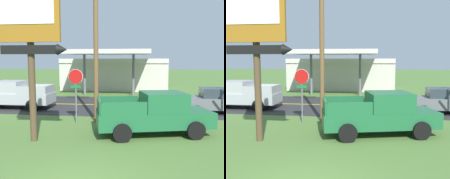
# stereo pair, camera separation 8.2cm
# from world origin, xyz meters

# --- Properties ---
(road_asphalt) EXTENTS (140.00, 8.00, 0.02)m
(road_asphalt) POSITION_xyz_m (0.00, 13.00, 0.01)
(road_asphalt) COLOR #2B2B2D
(road_asphalt) RESTS_ON ground
(road_centre_line) EXTENTS (126.00, 0.20, 0.01)m
(road_centre_line) POSITION_xyz_m (0.00, 13.00, 0.02)
(road_centre_line) COLOR gold
(road_centre_line) RESTS_ON road_asphalt
(motel_sign) EXTENTS (2.93, 0.54, 6.51)m
(motel_sign) POSITION_xyz_m (-2.82, 4.02, 4.45)
(motel_sign) COLOR brown
(motel_sign) RESTS_ON ground
(stop_sign) EXTENTS (0.80, 0.08, 2.95)m
(stop_sign) POSITION_xyz_m (-1.90, 7.40, 2.03)
(stop_sign) COLOR slate
(stop_sign) RESTS_ON ground
(utility_pole) EXTENTS (2.16, 0.26, 9.77)m
(utility_pole) POSITION_xyz_m (-0.84, 7.74, 5.23)
(utility_pole) COLOR brown
(utility_pole) RESTS_ON ground
(gas_station) EXTENTS (12.00, 11.50, 4.40)m
(gas_station) POSITION_xyz_m (-1.63, 24.08, 1.94)
(gas_station) COLOR beige
(gas_station) RESTS_ON ground
(pickup_green_parked_on_lawn) EXTENTS (5.52, 3.15, 1.96)m
(pickup_green_parked_on_lawn) POSITION_xyz_m (2.27, 5.75, 0.96)
(pickup_green_parked_on_lawn) COLOR #1E6038
(pickup_green_parked_on_lawn) RESTS_ON ground
(pickup_silver_on_road) EXTENTS (5.20, 2.24, 1.96)m
(pickup_silver_on_road) POSITION_xyz_m (-7.34, 11.00, 0.96)
(pickup_silver_on_road) COLOR #A8AAAF
(pickup_silver_on_road) RESTS_ON ground
(car_grey_mid_lane) EXTENTS (4.20, 2.00, 1.64)m
(car_grey_mid_lane) POSITION_xyz_m (6.41, 11.00, 0.83)
(car_grey_mid_lane) COLOR slate
(car_grey_mid_lane) RESTS_ON ground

